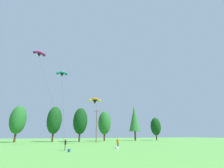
{
  "coord_description": "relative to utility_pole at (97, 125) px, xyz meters",
  "views": [
    {
      "loc": [
        -6.96,
        -0.82,
        2.25
      ],
      "look_at": [
        1.37,
        20.76,
        9.63
      ],
      "focal_mm": 25.58,
      "sensor_mm": 36.0,
      "label": 1
    }
  ],
  "objects": [
    {
      "name": "treeline_tree_c",
      "position": [
        -23.29,
        10.32,
        1.65
      ],
      "size": [
        4.87,
        4.87,
        11.38
      ],
      "color": "#472D19",
      "rests_on": "ground_plane"
    },
    {
      "name": "treeline_tree_d",
      "position": [
        -12.23,
        10.04,
        1.84
      ],
      "size": [
        4.96,
        4.96,
        11.7
      ],
      "color": "#472D19",
      "rests_on": "ground_plane"
    },
    {
      "name": "treeline_tree_e",
      "position": [
        -3.89,
        6.85,
        1.54
      ],
      "size": [
        4.82,
        4.82,
        11.2
      ],
      "color": "#472D19",
      "rests_on": "ground_plane"
    },
    {
      "name": "treeline_tree_f",
      "position": [
        5.78,
        9.51,
        1.36
      ],
      "size": [
        4.74,
        4.74,
        10.9
      ],
      "color": "#472D19",
      "rests_on": "ground_plane"
    },
    {
      "name": "treeline_tree_g",
      "position": [
        18.74,
        9.55,
        3.31
      ],
      "size": [
        4.6,
        4.6,
        13.65
      ],
      "color": "#472D19",
      "rests_on": "ground_plane"
    },
    {
      "name": "treeline_tree_h",
      "position": [
        29.6,
        10.57,
        0.46
      ],
      "size": [
        4.35,
        4.35,
        9.43
      ],
      "color": "#472D19",
      "rests_on": "ground_plane"
    },
    {
      "name": "utility_pole",
      "position": [
        0.0,
        0.0,
        0.0
      ],
      "size": [
        2.2,
        0.26,
        9.96
      ],
      "color": "brown",
      "rests_on": "ground_plane"
    },
    {
      "name": "kite_flyer_near",
      "position": [
        -11.23,
        -22.8,
        -4.26
      ],
      "size": [
        0.3,
        0.59,
        1.69
      ],
      "color": "#4C4C51",
      "rests_on": "ground_plane"
    },
    {
      "name": "kite_flyer_mid",
      "position": [
        -2.0,
        -21.45,
        -4.26
      ],
      "size": [
        0.45,
        0.59,
        1.69
      ],
      "color": "#4C4C51",
      "rests_on": "ground_plane"
    },
    {
      "name": "parafoil_kite_high_teal",
      "position": [
        -12.28,
        -12.08,
        10.84
      ],
      "size": [
        2.84,
        11.23,
        15.6
      ],
      "color": "teal"
    },
    {
      "name": "parafoil_kite_mid_orange",
      "position": [
        -2.8,
        -7.59,
        5.94
      ],
      "size": [
        3.79,
        14.8,
        10.82
      ],
      "color": "orange"
    },
    {
      "name": "parafoil_kite_far_magenta",
      "position": [
        -18.39,
        -6.2,
        17.95
      ],
      "size": [
        8.67,
        17.51,
        22.89
      ],
      "color": "#D12893"
    },
    {
      "name": "backpack",
      "position": [
        -10.92,
        -25.35,
        -5.04
      ],
      "size": [
        0.39,
        0.4,
        0.4
      ],
      "primitive_type": "cube",
      "rotation": [
        0.0,
        0.0,
        0.89
      ],
      "color": "#234C89",
      "rests_on": "ground_plane"
    },
    {
      "name": "picnic_cooler",
      "position": [
        -2.77,
        -22.9,
        -5.07
      ],
      "size": [
        0.61,
        0.52,
        0.34
      ],
      "primitive_type": "cube",
      "rotation": [
        0.0,
        0.0,
        0.35
      ],
      "color": "white",
      "rests_on": "ground_plane"
    }
  ]
}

